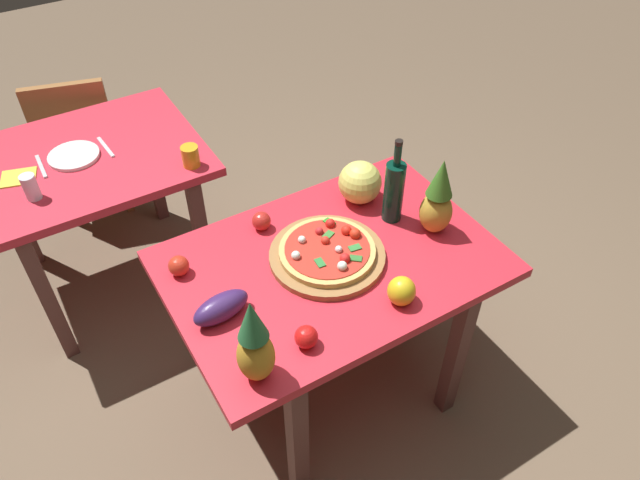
{
  "coord_description": "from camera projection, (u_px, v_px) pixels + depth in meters",
  "views": [
    {
      "loc": [
        -0.83,
        -1.3,
        2.32
      ],
      "look_at": [
        -0.01,
        0.07,
        0.82
      ],
      "focal_mm": 33.98,
      "sensor_mm": 36.0,
      "label": 1
    }
  ],
  "objects": [
    {
      "name": "bell_pepper",
      "position": [
        401.0,
        291.0,
        2.01
      ],
      "size": [
        0.1,
        0.1,
        0.11
      ],
      "primitive_type": "ellipsoid",
      "color": "gold",
      "rests_on": "display_table"
    },
    {
      "name": "tomato_beside_pepper",
      "position": [
        179.0,
        266.0,
        2.11
      ],
      "size": [
        0.07,
        0.07,
        0.07
      ],
      "primitive_type": "sphere",
      "color": "red",
      "rests_on": "display_table"
    },
    {
      "name": "dining_chair",
      "position": [
        80.0,
        137.0,
        3.27
      ],
      "size": [
        0.49,
        0.49,
        0.85
      ],
      "rotation": [
        0.0,
        0.0,
        2.88
      ],
      "color": "olive",
      "rests_on": "ground_plane"
    },
    {
      "name": "wine_bottle",
      "position": [
        394.0,
        190.0,
        2.27
      ],
      "size": [
        0.08,
        0.08,
        0.36
      ],
      "color": "#082E22",
      "rests_on": "display_table"
    },
    {
      "name": "napkin_folded",
      "position": [
        18.0,
        177.0,
        2.54
      ],
      "size": [
        0.17,
        0.15,
        0.01
      ],
      "primitive_type": "cube",
      "rotation": [
        0.0,
        0.0,
        -0.28
      ],
      "color": "yellow",
      "rests_on": "background_table"
    },
    {
      "name": "pizza_board",
      "position": [
        327.0,
        256.0,
        2.19
      ],
      "size": [
        0.42,
        0.42,
        0.02
      ],
      "primitive_type": "cylinder",
      "color": "olive",
      "rests_on": "display_table"
    },
    {
      "name": "pineapple_left",
      "position": [
        255.0,
        345.0,
        1.73
      ],
      "size": [
        0.11,
        0.11,
        0.33
      ],
      "color": "gold",
      "rests_on": "display_table"
    },
    {
      "name": "knife_utensil",
      "position": [
        106.0,
        147.0,
        2.7
      ],
      "size": [
        0.03,
        0.18,
        0.01
      ],
      "primitive_type": "cube",
      "rotation": [
        0.0,
        0.0,
        0.08
      ],
      "color": "silver",
      "rests_on": "background_table"
    },
    {
      "name": "tomato_near_board",
      "position": [
        306.0,
        337.0,
        1.89
      ],
      "size": [
        0.08,
        0.08,
        0.08
      ],
      "primitive_type": "sphere",
      "color": "red",
      "rests_on": "display_table"
    },
    {
      "name": "tomato_by_bottle",
      "position": [
        261.0,
        221.0,
        2.29
      ],
      "size": [
        0.07,
        0.07,
        0.07
      ],
      "primitive_type": "sphere",
      "color": "red",
      "rests_on": "display_table"
    },
    {
      "name": "melon",
      "position": [
        360.0,
        182.0,
        2.38
      ],
      "size": [
        0.17,
        0.17,
        0.17
      ],
      "primitive_type": "sphere",
      "color": "#DEDA63",
      "rests_on": "display_table"
    },
    {
      "name": "ground_plane",
      "position": [
        330.0,
        380.0,
        2.71
      ],
      "size": [
        10.0,
        10.0,
        0.0
      ],
      "primitive_type": "plane",
      "color": "brown"
    },
    {
      "name": "drinking_glass_juice",
      "position": [
        191.0,
        156.0,
        2.58
      ],
      "size": [
        0.08,
        0.08,
        0.09
      ],
      "primitive_type": "cylinder",
      "color": "gold",
      "rests_on": "background_table"
    },
    {
      "name": "pineapple_right",
      "position": [
        438.0,
        200.0,
        2.21
      ],
      "size": [
        0.12,
        0.12,
        0.32
      ],
      "color": "#B59530",
      "rests_on": "display_table"
    },
    {
      "name": "pizza",
      "position": [
        328.0,
        250.0,
        2.17
      ],
      "size": [
        0.35,
        0.35,
        0.06
      ],
      "color": "tan",
      "rests_on": "pizza_board"
    },
    {
      "name": "dinner_plate",
      "position": [
        74.0,
        156.0,
        2.65
      ],
      "size": [
        0.22,
        0.22,
        0.02
      ],
      "primitive_type": "cylinder",
      "color": "white",
      "rests_on": "background_table"
    },
    {
      "name": "background_table",
      "position": [
        91.0,
        177.0,
        2.74
      ],
      "size": [
        1.0,
        0.81,
        0.77
      ],
      "color": "brown",
      "rests_on": "ground_plane"
    },
    {
      "name": "drinking_glass_water",
      "position": [
        31.0,
        187.0,
        2.41
      ],
      "size": [
        0.06,
        0.06,
        0.11
      ],
      "primitive_type": "cylinder",
      "color": "silver",
      "rests_on": "background_table"
    },
    {
      "name": "eggplant",
      "position": [
        221.0,
        308.0,
        1.97
      ],
      "size": [
        0.21,
        0.11,
        0.09
      ],
      "primitive_type": "ellipsoid",
      "rotation": [
        0.0,
        0.0,
        0.12
      ],
      "color": "#3B2258",
      "rests_on": "display_table"
    },
    {
      "name": "fork_utensil",
      "position": [
        41.0,
        166.0,
        2.6
      ],
      "size": [
        0.02,
        0.18,
        0.01
      ],
      "primitive_type": "cube",
      "rotation": [
        0.0,
        0.0,
        -0.01
      ],
      "color": "silver",
      "rests_on": "background_table"
    },
    {
      "name": "display_table",
      "position": [
        332.0,
        279.0,
        2.26
      ],
      "size": [
        1.18,
        0.82,
        0.77
      ],
      "color": "brown",
      "rests_on": "ground_plane"
    }
  ]
}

